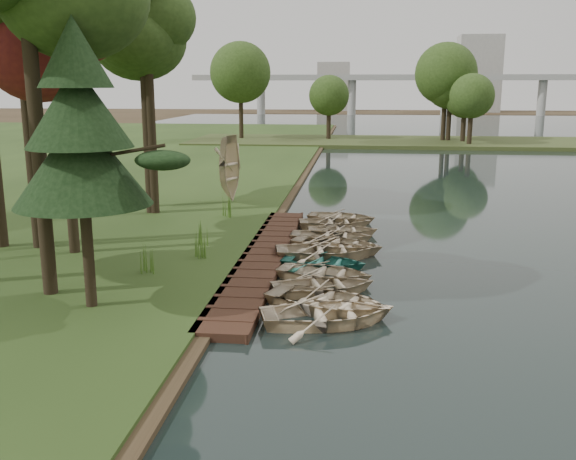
# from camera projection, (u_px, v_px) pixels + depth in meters

# --- Properties ---
(ground) EXTENTS (300.00, 300.00, 0.00)m
(ground) POSITION_uv_depth(u_px,v_px,m) (306.00, 263.00, 24.11)
(ground) COLOR #3D2F1D
(boardwalk) EXTENTS (1.60, 16.00, 0.30)m
(boardwalk) POSITION_uv_depth(u_px,v_px,m) (264.00, 258.00, 24.25)
(boardwalk) COLOR #372015
(boardwalk) RESTS_ON ground
(peninsula) EXTENTS (50.00, 14.00, 0.45)m
(peninsula) POSITION_uv_depth(u_px,v_px,m) (414.00, 142.00, 71.65)
(peninsula) COLOR #3A461F
(peninsula) RESTS_ON ground
(far_trees) EXTENTS (45.60, 5.60, 8.80)m
(far_trees) POSITION_uv_depth(u_px,v_px,m) (386.00, 86.00, 70.64)
(far_trees) COLOR black
(far_trees) RESTS_ON peninsula
(bridge) EXTENTS (95.90, 4.00, 8.60)m
(bridge) POSITION_uv_depth(u_px,v_px,m) (410.00, 82.00, 137.51)
(bridge) COLOR #A5A5A0
(bridge) RESTS_ON ground
(building_a) EXTENTS (10.00, 8.00, 18.00)m
(building_a) POSITION_uv_depth(u_px,v_px,m) (478.00, 74.00, 154.56)
(building_a) COLOR #A5A5A0
(building_a) RESTS_ON ground
(building_b) EXTENTS (8.00, 8.00, 12.00)m
(building_b) POSITION_uv_depth(u_px,v_px,m) (334.00, 87.00, 163.84)
(building_b) COLOR #A5A5A0
(building_b) RESTS_ON ground
(rowboat_0) EXTENTS (4.39, 3.63, 0.79)m
(rowboat_0) POSITION_uv_depth(u_px,v_px,m) (328.00, 310.00, 17.75)
(rowboat_0) COLOR beige
(rowboat_0) RESTS_ON water
(rowboat_1) EXTENTS (4.56, 3.96, 0.79)m
(rowboat_1) POSITION_uv_depth(u_px,v_px,m) (328.00, 299.00, 18.72)
(rowboat_1) COLOR beige
(rowboat_1) RESTS_ON water
(rowboat_2) EXTENTS (3.90, 3.27, 0.69)m
(rowboat_2) POSITION_uv_depth(u_px,v_px,m) (324.00, 283.00, 20.33)
(rowboat_2) COLOR beige
(rowboat_2) RESTS_ON water
(rowboat_3) EXTENTS (3.73, 3.04, 0.68)m
(rowboat_3) POSITION_uv_depth(u_px,v_px,m) (325.00, 271.00, 21.72)
(rowboat_3) COLOR beige
(rowboat_3) RESTS_ON water
(rowboat_4) EXTENTS (3.40, 2.69, 0.63)m
(rowboat_4) POSITION_uv_depth(u_px,v_px,m) (324.00, 260.00, 23.09)
(rowboat_4) COLOR #2F8374
(rowboat_4) RESTS_ON water
(rowboat_5) EXTENTS (4.33, 3.42, 0.81)m
(rowboat_5) POSITION_uv_depth(u_px,v_px,m) (327.00, 248.00, 24.44)
(rowboat_5) COLOR beige
(rowboat_5) RESTS_ON water
(rowboat_6) EXTENTS (4.40, 3.74, 0.77)m
(rowboat_6) POSITION_uv_depth(u_px,v_px,m) (337.00, 242.00, 25.46)
(rowboat_6) COLOR beige
(rowboat_6) RESTS_ON water
(rowboat_7) EXTENTS (3.55, 2.62, 0.71)m
(rowboat_7) POSITION_uv_depth(u_px,v_px,m) (331.00, 234.00, 26.94)
(rowboat_7) COLOR beige
(rowboat_7) RESTS_ON water
(rowboat_8) EXTENTS (3.30, 2.52, 0.64)m
(rowboat_8) POSITION_uv_depth(u_px,v_px,m) (343.00, 229.00, 28.14)
(rowboat_8) COLOR beige
(rowboat_8) RESTS_ON water
(rowboat_9) EXTENTS (3.70, 2.90, 0.70)m
(rowboat_9) POSITION_uv_depth(u_px,v_px,m) (335.00, 221.00, 29.66)
(rowboat_9) COLOR beige
(rowboat_9) RESTS_ON water
(rowboat_10) EXTENTS (3.67, 2.94, 0.68)m
(rowboat_10) POSITION_uv_depth(u_px,v_px,m) (342.00, 215.00, 30.89)
(rowboat_10) COLOR beige
(rowboat_10) RESTS_ON water
(stored_rowboat) EXTENTS (4.21, 3.55, 0.75)m
(stored_rowboat) POSITION_uv_depth(u_px,v_px,m) (231.00, 195.00, 34.96)
(stored_rowboat) COLOR beige
(stored_rowboat) RESTS_ON bank
(tree_2) EXTENTS (3.79, 3.79, 9.36)m
(tree_2) POSITION_uv_depth(u_px,v_px,m) (59.00, 44.00, 22.81)
(tree_2) COLOR black
(tree_2) RESTS_ON bank
(tree_4) EXTENTS (4.33, 4.33, 10.78)m
(tree_4) POSITION_uv_depth(u_px,v_px,m) (147.00, 28.00, 30.05)
(tree_4) COLOR black
(tree_4) RESTS_ON bank
(pine_tree) EXTENTS (3.80, 3.80, 8.06)m
(pine_tree) POSITION_uv_depth(u_px,v_px,m) (79.00, 131.00, 17.46)
(pine_tree) COLOR black
(pine_tree) RESTS_ON bank
(reeds_0) EXTENTS (0.60, 0.60, 0.96)m
(reeds_0) POSITION_uv_depth(u_px,v_px,m) (149.00, 259.00, 21.73)
(reeds_0) COLOR #3F661E
(reeds_0) RESTS_ON bank
(reeds_1) EXTENTS (0.60, 0.60, 1.03)m
(reeds_1) POSITION_uv_depth(u_px,v_px,m) (201.00, 244.00, 23.61)
(reeds_1) COLOR #3F661E
(reeds_1) RESTS_ON bank
(reeds_2) EXTENTS (0.60, 0.60, 0.95)m
(reeds_2) POSITION_uv_depth(u_px,v_px,m) (204.00, 233.00, 25.50)
(reeds_2) COLOR #3F661E
(reeds_2) RESTS_ON bank
(reeds_3) EXTENTS (0.60, 0.60, 1.13)m
(reeds_3) POSITION_uv_depth(u_px,v_px,m) (226.00, 205.00, 30.92)
(reeds_3) COLOR #3F661E
(reeds_3) RESTS_ON bank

